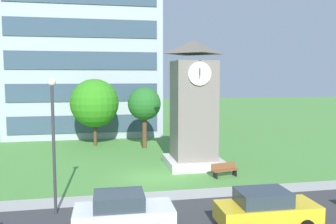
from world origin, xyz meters
name	(u,v)px	position (x,y,z in m)	size (l,w,h in m)	color
ground_plane	(152,177)	(0.00, 0.00, 0.00)	(160.00, 160.00, 0.00)	#4C893D
kerb_strip	(163,196)	(0.00, -3.78, 0.00)	(120.00, 1.60, 0.01)	#9E9E99
office_building	(85,35)	(-4.69, 21.11, 11.20)	(16.16, 12.76, 22.40)	#9EA8B2
clock_tower	(194,112)	(3.29, 2.15, 3.94)	(3.85, 3.85, 8.94)	slate
park_bench	(225,170)	(4.55, -0.89, 0.46)	(1.86, 0.87, 0.88)	brown
street_lamp	(53,132)	(-5.39, -5.29, 3.89)	(0.36, 0.36, 6.34)	#333338
tree_near_tower	(144,104)	(0.71, 9.40, 3.96)	(2.95, 2.95, 5.48)	#513823
tree_by_building	(94,103)	(-3.66, 11.34, 3.97)	(4.45, 4.45, 6.20)	#513823
parked_car_white	(123,212)	(-2.43, -7.97, 0.86)	(4.10, 2.09, 1.69)	silver
parked_car_yellow	(266,209)	(3.51, -8.76, 0.86)	(4.26, 2.02, 1.69)	gold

